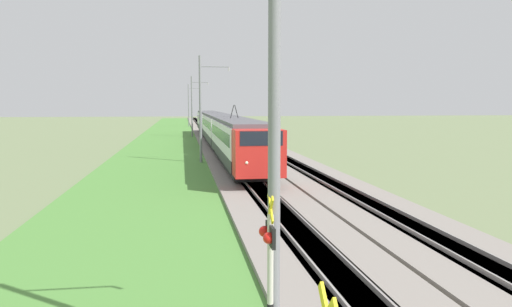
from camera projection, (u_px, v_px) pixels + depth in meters
ballast_main at (221, 149)px, 54.74m from camera, size 240.00×4.40×0.30m
ballast_adjacent at (262, 148)px, 55.41m from camera, size 240.00×4.40×0.30m
track_main at (221, 149)px, 54.74m from camera, size 240.00×1.57×0.45m
track_adjacent at (262, 148)px, 55.41m from camera, size 240.00×1.57×0.45m
grass_verge at (163, 150)px, 53.82m from camera, size 240.00×8.96×0.12m
passenger_train at (219, 128)px, 57.82m from camera, size 62.30×2.95×4.97m
crossing_signal_aux at (270, 271)px, 8.74m from camera, size 0.70×0.23×3.50m
catenary_mast_near at (277, 123)px, 8.67m from camera, size 0.22×2.56×9.14m
catenary_mast_mid at (201, 108)px, 41.80m from camera, size 0.22×2.56×9.05m
catenary_mast_far at (192, 106)px, 74.93m from camera, size 0.22×2.56×9.17m
catenary_mast_distant at (189, 105)px, 108.05m from camera, size 0.22×2.56×9.31m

